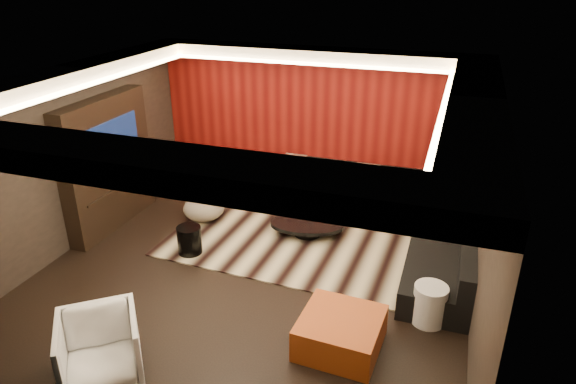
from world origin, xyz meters
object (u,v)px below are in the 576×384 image
at_px(orange_ottoman, 340,333).
at_px(sectional_sofa, 394,217).
at_px(coffee_table, 307,228).
at_px(armchair, 100,349).
at_px(white_side_table, 429,304).
at_px(drum_stool, 189,240).

xyz_separation_m(orange_ottoman, sectional_sofa, (0.17, 3.07, 0.06)).
bearing_deg(coffee_table, armchair, -107.30).
bearing_deg(orange_ottoman, sectional_sofa, 86.79).
relative_size(coffee_table, white_side_table, 2.35).
xyz_separation_m(drum_stool, white_side_table, (3.64, -0.50, 0.02)).
relative_size(drum_stool, sectional_sofa, 0.12).
height_order(coffee_table, drum_stool, drum_stool).
distance_m(coffee_table, orange_ottoman, 2.72).
bearing_deg(coffee_table, sectional_sofa, 24.40).
distance_m(white_side_table, sectional_sofa, 2.38).
height_order(white_side_table, armchair, armchair).
bearing_deg(white_side_table, armchair, -147.10).
distance_m(coffee_table, drum_stool, 1.94).
relative_size(orange_ottoman, sectional_sofa, 0.25).
distance_m(white_side_table, armchair, 3.89).
xyz_separation_m(armchair, sectional_sofa, (2.49, 4.36, -0.12)).
bearing_deg(drum_stool, orange_ottoman, -25.96).
height_order(drum_stool, white_side_table, white_side_table).
relative_size(coffee_table, orange_ottoman, 1.33).
bearing_deg(sectional_sofa, coffee_table, -155.60).
xyz_separation_m(coffee_table, orange_ottoman, (1.15, -2.47, 0.08)).
height_order(coffee_table, orange_ottoman, orange_ottoman).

